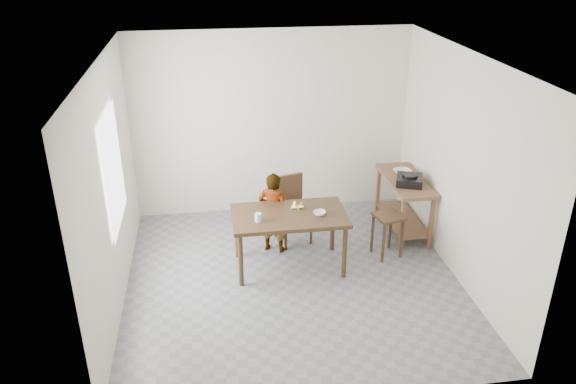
{
  "coord_description": "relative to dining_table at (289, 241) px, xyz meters",
  "views": [
    {
      "loc": [
        -0.91,
        -5.71,
        3.89
      ],
      "look_at": [
        0.0,
        0.4,
        1.0
      ],
      "focal_mm": 35.0,
      "sensor_mm": 36.0,
      "label": 1
    }
  ],
  "objects": [
    {
      "name": "ceiling",
      "position": [
        0.0,
        -0.3,
        2.35
      ],
      "size": [
        4.0,
        4.0,
        0.04
      ],
      "primitive_type": "cube",
      "color": "white",
      "rests_on": "wall_back"
    },
    {
      "name": "wall_right",
      "position": [
        2.02,
        -0.3,
        0.98
      ],
      "size": [
        0.04,
        4.0,
        2.7
      ],
      "primitive_type": "cube",
      "color": "beige",
      "rests_on": "ground"
    },
    {
      "name": "wall_front",
      "position": [
        0.0,
        -2.32,
        0.98
      ],
      "size": [
        4.0,
        0.04,
        2.7
      ],
      "primitive_type": "cube",
      "color": "beige",
      "rests_on": "ground"
    },
    {
      "name": "wall_left",
      "position": [
        -2.02,
        -0.3,
        0.98
      ],
      "size": [
        0.04,
        4.0,
        2.7
      ],
      "primitive_type": "cube",
      "color": "beige",
      "rests_on": "ground"
    },
    {
      "name": "small_bowl",
      "position": [
        0.36,
        -0.08,
        0.4
      ],
      "size": [
        0.18,
        0.18,
        0.05
      ],
      "primitive_type": "imported",
      "rotation": [
        0.0,
        0.0,
        -0.29
      ],
      "color": "white",
      "rests_on": "dining_table"
    },
    {
      "name": "floor",
      "position": [
        0.0,
        -0.3,
        -0.4
      ],
      "size": [
        4.0,
        4.0,
        0.04
      ],
      "primitive_type": "cube",
      "color": "slate",
      "rests_on": "ground"
    },
    {
      "name": "banana",
      "position": [
        0.12,
        0.12,
        0.41
      ],
      "size": [
        0.19,
        0.14,
        0.06
      ],
      "primitive_type": null,
      "rotation": [
        0.0,
        0.0,
        -0.15
      ],
      "color": "gold",
      "rests_on": "dining_table"
    },
    {
      "name": "serving_bowl",
      "position": [
        1.73,
        0.87,
        0.46
      ],
      "size": [
        0.26,
        0.26,
        0.06
      ],
      "primitive_type": "imported",
      "rotation": [
        0.0,
        0.0,
        0.09
      ],
      "color": "white",
      "rests_on": "prep_counter"
    },
    {
      "name": "stool",
      "position": [
        1.3,
        0.09,
        -0.08
      ],
      "size": [
        0.41,
        0.41,
        0.59
      ],
      "primitive_type": null,
      "rotation": [
        0.0,
        0.0,
        0.25
      ],
      "color": "#3D2A19",
      "rests_on": "floor"
    },
    {
      "name": "child",
      "position": [
        -0.14,
        0.44,
        0.18
      ],
      "size": [
        0.48,
        0.41,
        1.11
      ],
      "primitive_type": "imported",
      "rotation": [
        0.0,
        0.0,
        2.72
      ],
      "color": "silver",
      "rests_on": "floor"
    },
    {
      "name": "dining_chair",
      "position": [
        0.15,
        0.66,
        0.08
      ],
      "size": [
        0.53,
        0.53,
        0.9
      ],
      "primitive_type": null,
      "rotation": [
        0.0,
        0.0,
        0.25
      ],
      "color": "#3D2A19",
      "rests_on": "floor"
    },
    {
      "name": "gas_burner",
      "position": [
        1.71,
        0.53,
        0.48
      ],
      "size": [
        0.44,
        0.44,
        0.11
      ],
      "primitive_type": "cube",
      "rotation": [
        0.0,
        0.0,
        -0.36
      ],
      "color": "black",
      "rests_on": "prep_counter"
    },
    {
      "name": "dining_table",
      "position": [
        0.0,
        0.0,
        0.0
      ],
      "size": [
        1.4,
        0.8,
        0.75
      ],
      "primitive_type": null,
      "color": "#3D2A19",
      "rests_on": "floor"
    },
    {
      "name": "glass_tumbler",
      "position": [
        -0.39,
        -0.13,
        0.43
      ],
      "size": [
        0.1,
        0.1,
        0.1
      ],
      "primitive_type": "cylinder",
      "rotation": [
        0.0,
        0.0,
        0.26
      ],
      "color": "silver",
      "rests_on": "dining_table"
    },
    {
      "name": "wall_back",
      "position": [
        0.0,
        1.72,
        0.98
      ],
      "size": [
        4.0,
        0.04,
        2.7
      ],
      "primitive_type": "cube",
      "color": "beige",
      "rests_on": "ground"
    },
    {
      "name": "prep_counter",
      "position": [
        1.72,
        0.7,
        0.03
      ],
      "size": [
        0.5,
        1.2,
        0.8
      ],
      "primitive_type": null,
      "color": "brown",
      "rests_on": "floor"
    },
    {
      "name": "window_pane",
      "position": [
        -1.97,
        -0.1,
        1.12
      ],
      "size": [
        0.02,
        1.1,
        1.3
      ],
      "primitive_type": "cube",
      "color": "white",
      "rests_on": "wall_left"
    }
  ]
}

